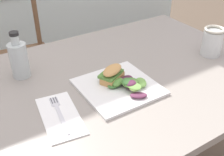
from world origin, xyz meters
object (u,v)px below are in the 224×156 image
object	(u,v)px
bottle_cold_brew	(19,61)
chair_wooden_far	(19,57)
fork_on_napkin	(59,111)
mason_jar_iced_tea	(212,43)
plate_lunch	(118,87)
sandwich_half_front	(112,74)
dining_table	(97,110)

from	to	relation	value
bottle_cold_brew	chair_wooden_far	bearing A→B (deg)	78.46
fork_on_napkin	chair_wooden_far	bearing A→B (deg)	83.31
fork_on_napkin	mason_jar_iced_tea	world-z (taller)	mason_jar_iced_tea
plate_lunch	sandwich_half_front	distance (m)	0.05
plate_lunch	fork_on_napkin	size ratio (longest dim) A/B	1.38
bottle_cold_brew	mason_jar_iced_tea	size ratio (longest dim) A/B	1.48
dining_table	sandwich_half_front	world-z (taller)	sandwich_half_front
bottle_cold_brew	dining_table	bearing A→B (deg)	-43.05
dining_table	sandwich_half_front	distance (m)	0.17
dining_table	sandwich_half_front	size ratio (longest dim) A/B	12.76
plate_lunch	sandwich_half_front	world-z (taller)	sandwich_half_front
dining_table	plate_lunch	world-z (taller)	plate_lunch
plate_lunch	bottle_cold_brew	xyz separation A→B (m)	(-0.26, 0.26, 0.06)
dining_table	fork_on_napkin	bearing A→B (deg)	-155.40
fork_on_napkin	dining_table	bearing A→B (deg)	24.60
chair_wooden_far	plate_lunch	xyz separation A→B (m)	(0.11, -0.98, 0.30)
plate_lunch	mason_jar_iced_tea	xyz separation A→B (m)	(0.47, 0.00, 0.05)
dining_table	mason_jar_iced_tea	size ratio (longest dim) A/B	11.48
fork_on_napkin	mason_jar_iced_tea	xyz separation A→B (m)	(0.70, 0.02, 0.05)
dining_table	mason_jar_iced_tea	world-z (taller)	mason_jar_iced_tea
chair_wooden_far	mason_jar_iced_tea	distance (m)	1.19
sandwich_half_front	bottle_cold_brew	distance (m)	0.34
mason_jar_iced_tea	sandwich_half_front	bearing A→B (deg)	175.40
chair_wooden_far	plate_lunch	world-z (taller)	chair_wooden_far
chair_wooden_far	mason_jar_iced_tea	world-z (taller)	chair_wooden_far
plate_lunch	bottle_cold_brew	world-z (taller)	bottle_cold_brew
dining_table	plate_lunch	xyz separation A→B (m)	(0.05, -0.07, 0.13)
fork_on_napkin	sandwich_half_front	bearing A→B (deg)	13.18
bottle_cold_brew	mason_jar_iced_tea	distance (m)	0.77
sandwich_half_front	bottle_cold_brew	world-z (taller)	bottle_cold_brew
dining_table	bottle_cold_brew	xyz separation A→B (m)	(-0.21, 0.19, 0.18)
dining_table	plate_lunch	bearing A→B (deg)	-51.28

